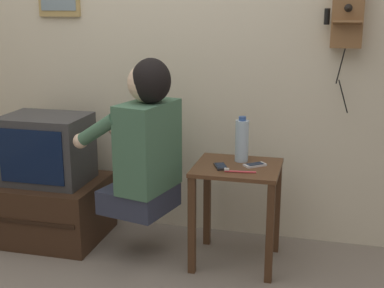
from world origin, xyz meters
The scene contains 10 objects.
wall_back centered at (0.00, 1.26, 1.27)m, with size 6.80×0.05×2.55m.
side_table centered at (0.51, 0.83, 0.45)m, with size 0.48×0.43×0.59m.
person centered at (-0.02, 0.76, 0.72)m, with size 0.58×0.51×0.90m.
tv_stand centered at (-0.69, 0.88, 0.19)m, with size 0.64×0.56×0.38m.
television centered at (-0.70, 0.86, 0.60)m, with size 0.51×0.38×0.42m.
wall_phone_antique centered at (1.05, 1.18, 1.43)m, with size 0.21×0.18×0.81m.
cell_phone_held centered at (0.42, 0.77, 0.60)m, with size 0.10×0.14×0.01m.
cell_phone_spare centered at (0.60, 0.85, 0.60)m, with size 0.13×0.12×0.01m.
water_bottle centered at (0.52, 0.92, 0.71)m, with size 0.08×0.08×0.26m.
toothbrush centered at (0.53, 0.70, 0.60)m, with size 0.17×0.03×0.02m.
Camera 1 is at (0.97, -2.02, 1.49)m, focal length 50.00 mm.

